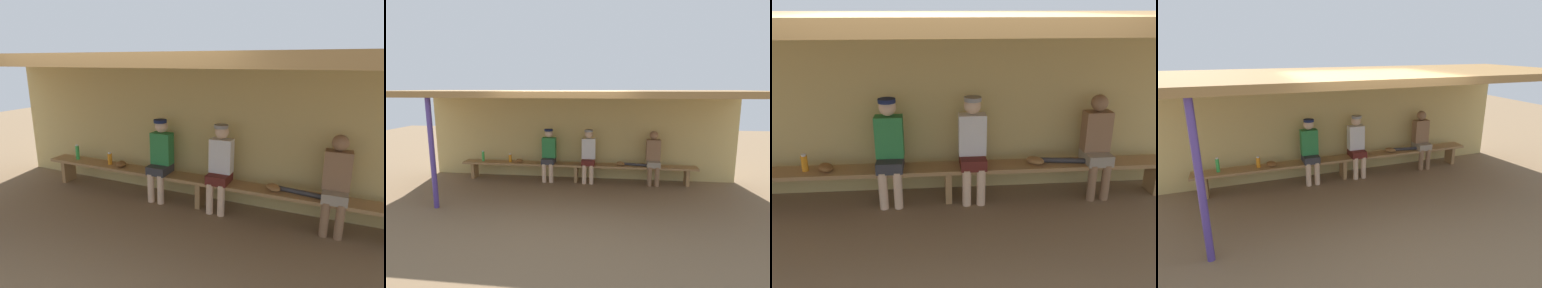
# 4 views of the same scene
# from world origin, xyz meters

# --- Properties ---
(ground_plane) EXTENTS (24.00, 24.00, 0.00)m
(ground_plane) POSITION_xyz_m (0.00, 0.00, 0.00)
(ground_plane) COLOR brown
(back_wall) EXTENTS (8.00, 0.20, 2.20)m
(back_wall) POSITION_xyz_m (0.00, 2.00, 1.10)
(back_wall) COLOR tan
(back_wall) RESTS_ON ground
(dugout_roof) EXTENTS (8.00, 2.80, 0.12)m
(dugout_roof) POSITION_xyz_m (0.00, 0.70, 2.26)
(dugout_roof) COLOR olive
(dugout_roof) RESTS_ON back_wall
(support_post) EXTENTS (0.10, 0.10, 2.20)m
(support_post) POSITION_xyz_m (-2.57, -0.55, 1.10)
(support_post) COLOR #4C388C
(support_post) RESTS_ON ground
(bench) EXTENTS (6.00, 0.36, 0.46)m
(bench) POSITION_xyz_m (0.00, 1.55, 0.39)
(bench) COLOR #9E7547
(bench) RESTS_ON ground
(player_with_sunglasses) EXTENTS (0.34, 0.42, 1.34)m
(player_with_sunglasses) POSITION_xyz_m (0.31, 1.55, 0.75)
(player_with_sunglasses) COLOR #591E19
(player_with_sunglasses) RESTS_ON ground
(player_middle) EXTENTS (0.34, 0.42, 1.34)m
(player_middle) POSITION_xyz_m (-0.72, 1.55, 0.75)
(player_middle) COLOR #333338
(player_middle) RESTS_ON ground
(player_rightmost) EXTENTS (0.34, 0.42, 1.34)m
(player_rightmost) POSITION_xyz_m (1.92, 1.55, 0.73)
(player_rightmost) COLOR gray
(player_rightmost) RESTS_ON ground
(water_bottle_green) EXTENTS (0.07, 0.07, 0.28)m
(water_bottle_green) POSITION_xyz_m (-2.50, 1.56, 0.60)
(water_bottle_green) COLOR green
(water_bottle_green) RESTS_ON bench
(water_bottle_blue) EXTENTS (0.08, 0.08, 0.22)m
(water_bottle_blue) POSITION_xyz_m (-1.76, 1.56, 0.56)
(water_bottle_blue) COLOR orange
(water_bottle_blue) RESTS_ON bench
(baseball_glove_tan) EXTENTS (0.27, 0.29, 0.09)m
(baseball_glove_tan) POSITION_xyz_m (-1.50, 1.54, 0.51)
(baseball_glove_tan) COLOR brown
(baseball_glove_tan) RESTS_ON bench
(baseball_glove_dark_brown) EXTENTS (0.29, 0.29, 0.09)m
(baseball_glove_dark_brown) POSITION_xyz_m (1.12, 1.54, 0.51)
(baseball_glove_dark_brown) COLOR olive
(baseball_glove_dark_brown) RESTS_ON bench
(baseball_bat) EXTENTS (0.80, 0.18, 0.07)m
(baseball_bat) POSITION_xyz_m (1.45, 1.55, 0.49)
(baseball_bat) COLOR #333338
(baseball_bat) RESTS_ON bench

